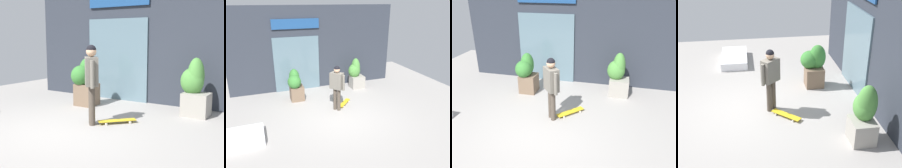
# 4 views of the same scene
# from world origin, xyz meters

# --- Properties ---
(ground_plane) EXTENTS (12.00, 12.00, 0.00)m
(ground_plane) POSITION_xyz_m (0.00, 0.00, 0.00)
(ground_plane) COLOR #9E9993
(building_facade) EXTENTS (7.52, 0.31, 3.69)m
(building_facade) POSITION_xyz_m (-0.04, 3.29, 1.82)
(building_facade) COLOR #2D333D
(building_facade) RESTS_ON ground_plane
(skateboarder) EXTENTS (0.49, 0.51, 1.71)m
(skateboarder) POSITION_xyz_m (0.10, 0.57, 1.05)
(skateboarder) COLOR #4C4238
(skateboarder) RESTS_ON ground_plane
(skateboard) EXTENTS (0.70, 0.73, 0.08)m
(skateboard) POSITION_xyz_m (0.53, 0.91, 0.06)
(skateboard) COLOR gold
(skateboard) RESTS_ON ground_plane
(planter_box_left) EXTENTS (0.62, 0.76, 1.29)m
(planter_box_left) POSITION_xyz_m (-1.17, 1.99, 0.67)
(planter_box_left) COLOR brown
(planter_box_left) RESTS_ON ground_plane
(planter_box_right) EXTENTS (0.71, 0.57, 1.39)m
(planter_box_right) POSITION_xyz_m (1.72, 2.49, 0.67)
(planter_box_right) COLOR gray
(planter_box_right) RESTS_ON ground_plane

